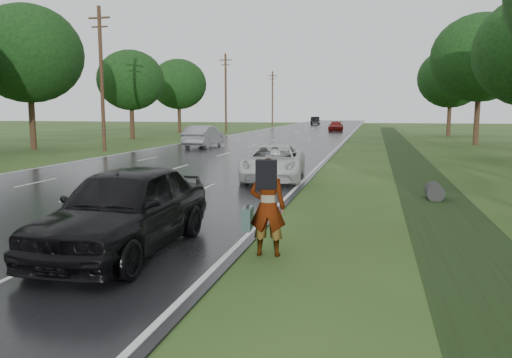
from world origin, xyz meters
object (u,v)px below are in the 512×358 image
object	(u,v)px
silver_sedan	(204,136)
dark_sedan	(125,208)
pedestrian	(266,206)
white_pickup	(274,162)

from	to	relation	value
silver_sedan	dark_sedan	bearing A→B (deg)	106.90
pedestrian	dark_sedan	distance (m)	2.87
dark_sedan	silver_sedan	xyz separation A→B (m)	(-7.99, 27.69, -0.04)
white_pickup	silver_sedan	world-z (taller)	silver_sedan
white_pickup	silver_sedan	size ratio (longest dim) A/B	1.01
white_pickup	silver_sedan	bearing A→B (deg)	112.84
pedestrian	silver_sedan	distance (m)	29.30
dark_sedan	silver_sedan	size ratio (longest dim) A/B	1.01
pedestrian	silver_sedan	world-z (taller)	pedestrian
white_pickup	dark_sedan	xyz separation A→B (m)	(-0.85, -11.11, 0.17)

